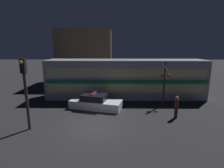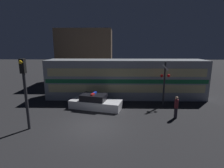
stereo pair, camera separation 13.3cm
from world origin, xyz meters
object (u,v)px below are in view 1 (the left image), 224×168
police_car (96,102)px  pedestrian (176,107)px  train (125,79)px  traffic_light_corner (25,87)px  crossing_signal_near (164,81)px

police_car → pedestrian: 6.68m
train → police_car: bearing=-128.9°
train → traffic_light_corner: size_ratio=3.50×
police_car → crossing_signal_near: 6.43m
crossing_signal_near → pedestrian: bearing=-86.3°
train → traffic_light_corner: bearing=-131.7°
police_car → pedestrian: pedestrian is taller
pedestrian → traffic_light_corner: size_ratio=0.37×
pedestrian → crossing_signal_near: (-0.18, 2.85, 1.39)m
pedestrian → crossing_signal_near: bearing=93.7°
police_car → crossing_signal_near: size_ratio=1.19×
pedestrian → police_car: bearing=161.6°
police_car → crossing_signal_near: (6.14, 0.75, 1.76)m
police_car → crossing_signal_near: crossing_signal_near is taller
pedestrian → crossing_signal_near: 3.18m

